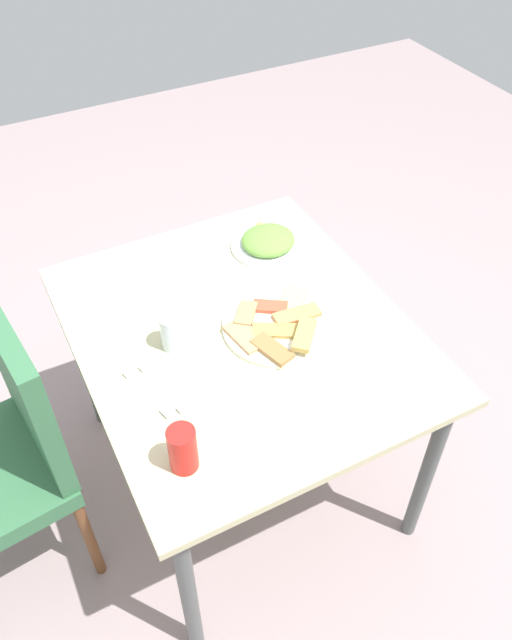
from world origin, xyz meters
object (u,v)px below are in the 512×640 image
soda_can (183,449)px  dining_chair (0,447)px  pide_platter (278,325)px  salad_plate_greens (268,241)px  paper_napkin (154,391)px  spoon (147,393)px  dining_table (241,348)px  drinking_glass (172,331)px  fork (160,388)px

soda_can → dining_chair: bearing=44.5°
dining_chair → pide_platter: 0.81m
salad_plate_greens → pide_platter: bearing=156.1°
paper_napkin → soda_can: bearing=176.9°
paper_napkin → spoon: (0.00, 0.02, 0.00)m
dining_table → dining_chair: size_ratio=1.10×
spoon → drinking_glass: bearing=-59.2°
pide_platter → drinking_glass: bearing=75.8°
pide_platter → soda_can: bearing=125.9°
drinking_glass → paper_napkin: (-0.13, 0.11, -0.05)m
dining_chair → fork: 0.48m
soda_can → fork: bearing=-7.5°
dining_table → paper_napkin: size_ratio=7.75×
pide_platter → salad_plate_greens: size_ratio=1.32×
drinking_glass → fork: 0.16m
salad_plate_greens → fork: size_ratio=1.23×
dining_table → salad_plate_greens: size_ratio=4.28×
dining_table → pide_platter: size_ratio=3.24×
paper_napkin → spoon: bearing=90.0°
pide_platter → spoon: pide_platter is taller
dining_table → pide_platter: pide_platter is taller
paper_napkin → fork: 0.02m
dining_chair → paper_napkin: size_ratio=7.01×
pide_platter → spoon: bearing=97.9°
soda_can → spoon: size_ratio=0.63×
spoon → paper_napkin: bearing=-104.8°
fork → soda_can: bearing=160.3°
fork → dining_chair: bearing=56.8°
drinking_glass → fork: (-0.13, 0.09, -0.05)m
fork → spoon: (0.00, 0.04, 0.00)m
soda_can → paper_napkin: size_ratio=0.93×
salad_plate_greens → paper_napkin: (-0.39, 0.53, -0.02)m
dining_table → soda_can: size_ratio=8.35×
soda_can → drinking_glass: (0.36, -0.12, -0.01)m
pide_platter → fork: (-0.06, 0.37, -0.01)m
dining_table → fork: (-0.10, 0.28, 0.09)m
spoon → fork: bearing=-104.8°
salad_plate_greens → fork: salad_plate_greens is taller
soda_can → fork: 0.24m
dining_table → dining_chair: bearing=85.2°
spoon → soda_can: bearing=166.5°
fork → spoon: same height
dining_table → soda_can: 0.47m
pide_platter → fork: 0.37m
drinking_glass → spoon: (-0.13, 0.12, -0.05)m
pide_platter → spoon: (-0.06, 0.40, -0.01)m
salad_plate_greens → fork: (-0.39, 0.52, -0.01)m
dining_chair → spoon: (-0.16, -0.38, 0.19)m
dining_chair → dining_table: bearing=-94.8°
dining_table → salad_plate_greens: salad_plate_greens is taller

